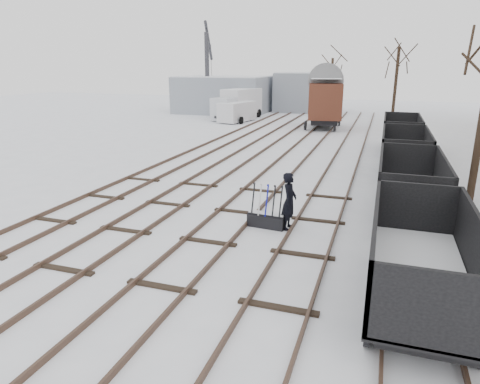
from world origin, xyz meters
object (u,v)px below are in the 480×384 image
at_px(worker, 289,201).
at_px(panel_van, 237,112).
at_px(lorry, 238,104).
at_px(ground_frame, 266,219).
at_px(freight_wagon_a, 420,274).
at_px(crane, 208,90).
at_px(box_van_wagon, 324,99).

height_order(worker, panel_van, worker).
xyz_separation_m(worker, lorry, (-11.51, 28.22, 0.56)).
bearing_deg(ground_frame, freight_wagon_a, -33.96).
height_order(lorry, crane, crane).
xyz_separation_m(ground_frame, panel_van, (-10.07, 26.19, 0.71)).
height_order(worker, lorry, lorry).
xyz_separation_m(box_van_wagon, lorry, (-9.18, 3.56, -0.96)).
distance_m(worker, panel_van, 28.25).
distance_m(freight_wagon_a, box_van_wagon, 29.29).
relative_size(freight_wagon_a, panel_van, 1.19).
bearing_deg(box_van_wagon, ground_frame, -96.36).
distance_m(freight_wagon_a, lorry, 35.63).
bearing_deg(ground_frame, crane, 121.51).
bearing_deg(worker, lorry, 24.49).
relative_size(ground_frame, freight_wagon_a, 0.27).
height_order(freight_wagon_a, crane, crane).
distance_m(ground_frame, box_van_wagon, 24.91).
xyz_separation_m(ground_frame, box_van_wagon, (-1.59, 24.76, 2.21)).
distance_m(lorry, crane, 6.26).
bearing_deg(freight_wagon_a, panel_van, 116.05).
bearing_deg(worker, crane, 29.23).
relative_size(ground_frame, panel_van, 0.32).
height_order(freight_wagon_a, lorry, lorry).
xyz_separation_m(worker, crane, (-16.31, 32.10, 1.61)).
height_order(freight_wagon_a, box_van_wagon, box_van_wagon).
bearing_deg(lorry, panel_van, -56.47).
height_order(panel_van, crane, crane).
height_order(box_van_wagon, panel_van, box_van_wagon).
relative_size(box_van_wagon, lorry, 0.88).
height_order(worker, crane, crane).
xyz_separation_m(ground_frame, freight_wagon_a, (4.60, -3.82, 0.58)).
bearing_deg(crane, lorry, -54.92).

